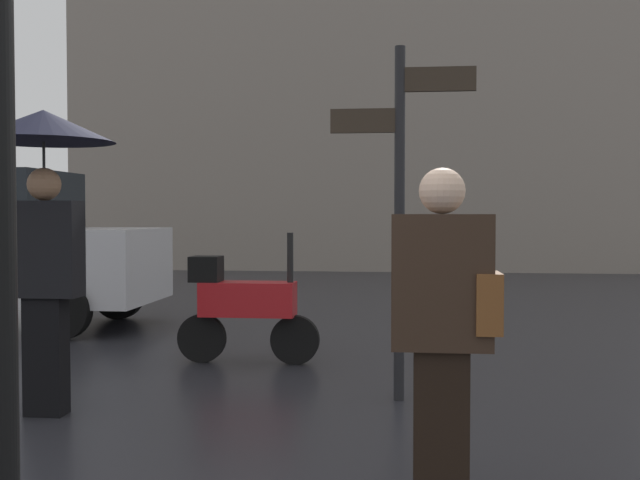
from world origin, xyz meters
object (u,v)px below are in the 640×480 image
pedestrian_with_bag (445,319)px  street_signpost (400,185)px  parked_scooter (243,305)px  pedestrian_with_umbrella (44,182)px

pedestrian_with_bag → street_signpost: size_ratio=0.61×
pedestrian_with_bag → parked_scooter: bearing=2.5°
pedestrian_with_umbrella → street_signpost: (2.46, 0.69, -0.01)m
pedestrian_with_umbrella → pedestrian_with_bag: (2.67, -1.46, -0.71)m
street_signpost → pedestrian_with_umbrella: bearing=-164.4°
pedestrian_with_umbrella → parked_scooter: bearing=-25.3°
pedestrian_with_umbrella → street_signpost: 2.55m
pedestrian_with_bag → parked_scooter: pedestrian_with_bag is taller
parked_scooter → street_signpost: 2.21m
pedestrian_with_bag → pedestrian_with_umbrella: bearing=37.5°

